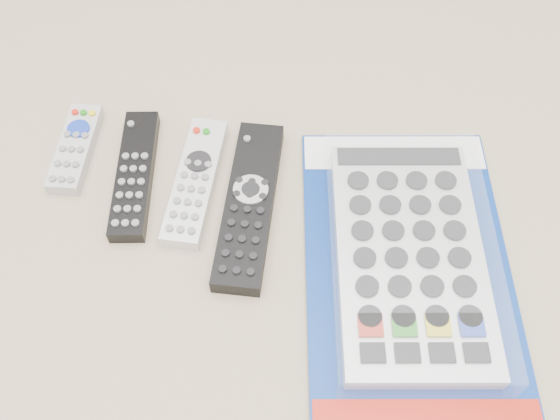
# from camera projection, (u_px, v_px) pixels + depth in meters

# --- Properties ---
(remote_small_grey) EXTENTS (0.05, 0.13, 0.02)m
(remote_small_grey) POSITION_uv_depth(u_px,v_px,m) (75.00, 148.00, 0.78)
(remote_small_grey) COLOR #A9A9AB
(remote_small_grey) RESTS_ON ground
(remote_slim_black) EXTENTS (0.07, 0.19, 0.02)m
(remote_slim_black) POSITION_uv_depth(u_px,v_px,m) (135.00, 174.00, 0.76)
(remote_slim_black) COLOR black
(remote_slim_black) RESTS_ON ground
(remote_silver_dvd) EXTENTS (0.05, 0.18, 0.02)m
(remote_silver_dvd) POSITION_uv_depth(u_px,v_px,m) (195.00, 181.00, 0.75)
(remote_silver_dvd) COLOR silver
(remote_silver_dvd) RESTS_ON ground
(remote_large_black) EXTENTS (0.06, 0.23, 0.03)m
(remote_large_black) POSITION_uv_depth(u_px,v_px,m) (249.00, 204.00, 0.73)
(remote_large_black) COLOR black
(remote_large_black) RESTS_ON ground
(jumbo_remote_packaged) EXTENTS (0.28, 0.41, 0.05)m
(jumbo_remote_packaged) POSITION_uv_depth(u_px,v_px,m) (410.00, 255.00, 0.68)
(jumbo_remote_packaged) COLOR navy
(jumbo_remote_packaged) RESTS_ON ground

